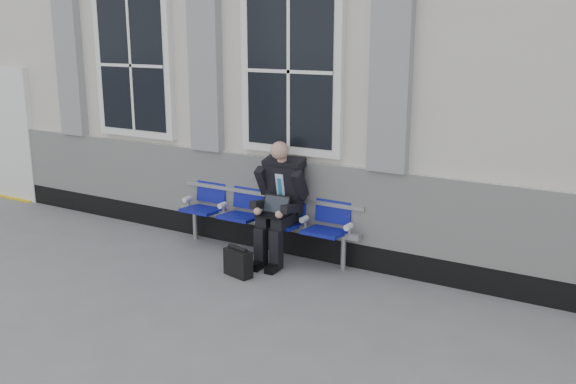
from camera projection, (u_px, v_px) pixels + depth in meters
The scene contains 5 objects.
ground at pixel (195, 287), 6.99m from camera, with size 70.00×70.00×0.00m, color slate.
station_building at pixel (340, 65), 9.33m from camera, with size 14.40×4.40×4.49m.
bench at pixel (265, 210), 7.93m from camera, with size 2.60×0.47×0.91m.
businessman at pixel (280, 198), 7.60m from camera, with size 0.61×0.82×1.46m.
briefcase at pixel (238, 262), 7.26m from camera, with size 0.37×0.22×0.36m.
Camera 1 is at (4.24, -5.06, 2.72)m, focal length 40.00 mm.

